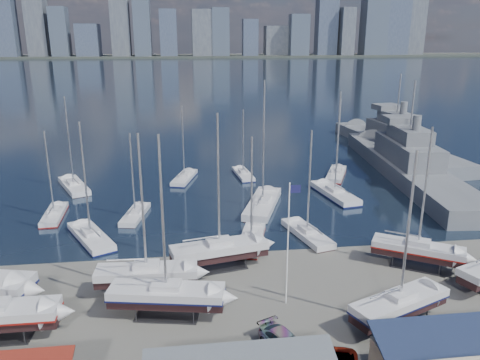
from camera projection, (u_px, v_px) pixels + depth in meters
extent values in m
plane|color=#605E59|center=(223.00, 301.00, 43.88)|extent=(1400.00, 1400.00, 0.00)
cube|color=#1A283C|center=(184.00, 72.00, 338.09)|extent=(1400.00, 600.00, 0.40)
cube|color=#2D332D|center=(182.00, 56.00, 584.44)|extent=(1400.00, 80.00, 2.20)
cube|color=#475166|center=(4.00, 28.00, 540.81)|extent=(26.62, 20.30, 64.32)
cube|color=#595E66|center=(37.00, 19.00, 551.19)|extent=(22.49, 24.47, 83.83)
cube|color=#3D4756|center=(60.00, 32.00, 551.65)|extent=(19.55, 21.83, 55.97)
cube|color=#475166|center=(88.00, 40.00, 564.04)|extent=(26.03, 30.49, 37.14)
cube|color=#595E66|center=(120.00, 18.00, 550.45)|extent=(21.60, 16.58, 87.63)
cube|color=#3D4756|center=(142.00, 27.00, 557.79)|extent=(19.42, 28.42, 67.60)
cube|color=#475166|center=(168.00, 33.00, 566.44)|extent=(20.24, 23.80, 54.09)
cube|color=#595E66|center=(202.00, 33.00, 568.25)|extent=(24.62, 19.72, 54.00)
cube|color=#3D4756|center=(220.00, 32.00, 568.90)|extent=(20.75, 17.93, 55.97)
cube|color=#475166|center=(250.00, 38.00, 573.55)|extent=(18.36, 16.25, 43.03)
cube|color=#595E66|center=(276.00, 41.00, 596.90)|extent=(28.49, 22.03, 35.69)
cube|color=#3D4756|center=(299.00, 35.00, 581.12)|extent=(23.34, 17.87, 49.11)
cube|color=#475166|center=(326.00, 24.00, 595.99)|extent=(25.35, 19.79, 75.95)
cube|color=#595E66|center=(345.00, 32.00, 595.28)|extent=(17.00, 27.45, 57.67)
cube|color=#3D4756|center=(375.00, 12.00, 592.59)|extent=(29.28, 24.05, 106.04)
cube|color=#475166|center=(394.00, 25.00, 610.02)|extent=(30.82, 28.37, 74.41)
cube|color=#595E66|center=(416.00, 24.00, 614.89)|extent=(21.74, 17.03, 77.48)
cube|color=#2D2D33|center=(148.00, 292.00, 45.24)|extent=(5.37, 2.62, 0.16)
cube|color=black|center=(147.00, 278.00, 44.80)|extent=(9.69, 2.64, 0.77)
cube|color=#BCBBC0|center=(147.00, 271.00, 44.58)|extent=(9.70, 3.04, 0.77)
cube|color=#BCBBC0|center=(146.00, 265.00, 44.39)|extent=(2.46, 1.70, 0.50)
cylinder|color=#B2B2B7|center=(142.00, 203.00, 42.57)|extent=(0.22, 0.22, 12.97)
cube|color=#2D2D33|center=(168.00, 315.00, 41.52)|extent=(5.92, 3.54, 0.16)
cube|color=black|center=(167.00, 300.00, 41.08)|extent=(10.34, 4.26, 0.81)
cube|color=#BCBBC0|center=(166.00, 292.00, 40.84)|extent=(10.42, 4.68, 0.81)
cube|color=#0D1343|center=(167.00, 295.00, 40.95)|extent=(10.52, 4.73, 0.16)
cube|color=#BCBBC0|center=(166.00, 285.00, 40.65)|extent=(2.79, 2.14, 0.50)
cylinder|color=#B2B2B7|center=(162.00, 215.00, 38.74)|extent=(0.22, 0.22, 13.59)
cube|color=#2D2D33|center=(220.00, 267.00, 50.15)|extent=(6.06, 3.73, 0.16)
cube|color=black|center=(219.00, 254.00, 49.70)|extent=(10.54, 4.57, 0.82)
cube|color=#BCBBC0|center=(219.00, 247.00, 49.46)|extent=(10.63, 4.99, 0.82)
cube|color=#BCBBC0|center=(219.00, 241.00, 49.27)|extent=(2.87, 2.23, 0.50)
cylinder|color=#B2B2B7|center=(218.00, 181.00, 47.32)|extent=(0.22, 0.22, 13.85)
cube|color=#2D2D33|center=(397.00, 323.00, 40.28)|extent=(5.69, 4.20, 0.16)
cube|color=black|center=(399.00, 308.00, 39.84)|extent=(9.55, 5.72, 0.75)
cube|color=#BCBBC0|center=(400.00, 300.00, 39.62)|extent=(9.70, 6.09, 0.75)
cube|color=#0D1343|center=(400.00, 304.00, 39.72)|extent=(9.80, 6.15, 0.15)
cube|color=#BCBBC0|center=(401.00, 294.00, 39.44)|extent=(2.78, 2.37, 0.50)
cylinder|color=#B2B2B7|center=(408.00, 227.00, 37.65)|extent=(0.22, 0.22, 12.71)
cube|color=#2D2D33|center=(416.00, 266.00, 50.36)|extent=(5.60, 4.71, 0.16)
cube|color=black|center=(417.00, 254.00, 49.92)|extent=(9.09, 6.82, 0.75)
cube|color=#BCBBC0|center=(418.00, 247.00, 49.70)|extent=(9.30, 7.15, 0.75)
cube|color=maroon|center=(418.00, 250.00, 49.81)|extent=(9.39, 7.22, 0.15)
cube|color=#BCBBC0|center=(419.00, 242.00, 49.52)|extent=(2.81, 2.56, 0.50)
cylinder|color=#B2B2B7|center=(425.00, 188.00, 47.76)|extent=(0.22, 0.22, 12.59)
cube|color=black|center=(55.00, 219.00, 64.34)|extent=(2.37, 8.43, 0.67)
cube|color=#BCBBC0|center=(54.00, 214.00, 64.15)|extent=(2.72, 8.45, 0.67)
cube|color=maroon|center=(55.00, 216.00, 64.24)|extent=(2.75, 8.53, 0.13)
cube|color=#BCBBC0|center=(54.00, 210.00, 63.98)|extent=(1.50, 2.15, 0.50)
cylinder|color=#B2B2B7|center=(49.00, 172.00, 62.41)|extent=(0.22, 0.22, 11.27)
cube|color=black|center=(74.00, 191.00, 76.44)|extent=(6.58, 10.49, 0.83)
cube|color=#BCBBC0|center=(74.00, 186.00, 76.20)|extent=(6.98, 10.68, 0.83)
cube|color=#BCBBC0|center=(74.00, 182.00, 76.00)|extent=(2.67, 3.09, 0.50)
cylinder|color=#B2B2B7|center=(69.00, 141.00, 74.02)|extent=(0.22, 0.22, 14.05)
cube|color=black|center=(91.00, 242.00, 57.05)|extent=(6.83, 10.08, 0.81)
cube|color=#BCBBC0|center=(91.00, 236.00, 56.81)|extent=(7.20, 10.28, 0.81)
cube|color=#0D1343|center=(91.00, 239.00, 56.92)|extent=(7.27, 10.38, 0.16)
cube|color=#BCBBC0|center=(90.00, 231.00, 56.62)|extent=(2.68, 3.03, 0.50)
cylinder|color=#B2B2B7|center=(85.00, 179.00, 54.70)|extent=(0.22, 0.22, 13.66)
cube|color=black|center=(136.00, 219.00, 64.36)|extent=(3.44, 8.37, 0.65)
cube|color=#BCBBC0|center=(135.00, 214.00, 64.17)|extent=(3.77, 8.43, 0.65)
cube|color=#BCBBC0|center=(135.00, 210.00, 64.00)|extent=(1.73, 2.26, 0.50)
cylinder|color=#B2B2B7|center=(132.00, 174.00, 62.47)|extent=(0.22, 0.22, 11.00)
cube|color=black|center=(185.00, 182.00, 81.03)|extent=(4.52, 9.13, 0.71)
cube|color=#BCBBC0|center=(184.00, 178.00, 80.83)|extent=(4.88, 9.24, 0.71)
cube|color=#0D1343|center=(184.00, 179.00, 80.92)|extent=(4.93, 9.33, 0.14)
cube|color=#BCBBC0|center=(184.00, 174.00, 80.65)|extent=(2.06, 2.55, 0.50)
cylinder|color=#B2B2B7|center=(183.00, 142.00, 78.97)|extent=(0.22, 0.22, 12.01)
cube|color=black|center=(251.00, 245.00, 56.30)|extent=(4.55, 9.28, 0.72)
cube|color=#BCBBC0|center=(251.00, 239.00, 56.09)|extent=(4.91, 9.38, 0.72)
cube|color=maroon|center=(251.00, 242.00, 56.19)|extent=(4.96, 9.48, 0.14)
cube|color=#BCBBC0|center=(251.00, 235.00, 55.91)|extent=(2.08, 2.59, 0.50)
cylinder|color=#B2B2B7|center=(252.00, 188.00, 54.20)|extent=(0.22, 0.22, 12.20)
cube|color=black|center=(263.00, 210.00, 68.03)|extent=(7.18, 12.92, 1.01)
cube|color=#BCBBC0|center=(263.00, 203.00, 67.74)|extent=(7.68, 13.10, 1.01)
cube|color=#BCBBC0|center=(263.00, 198.00, 67.52)|extent=(3.08, 3.70, 0.50)
cylinder|color=#B2B2B7|center=(264.00, 142.00, 65.10)|extent=(0.22, 0.22, 17.08)
cube|color=black|center=(243.00, 178.00, 83.30)|extent=(2.89, 8.43, 0.66)
cube|color=#BCBBC0|center=(243.00, 174.00, 83.11)|extent=(3.23, 8.47, 0.66)
cube|color=#0D1343|center=(243.00, 176.00, 83.20)|extent=(3.26, 8.56, 0.13)
cube|color=#BCBBC0|center=(243.00, 171.00, 82.94)|extent=(1.61, 2.21, 0.50)
cylinder|color=#B2B2B7|center=(243.00, 141.00, 81.39)|extent=(0.22, 0.22, 11.16)
cube|color=black|center=(307.00, 239.00, 58.05)|extent=(4.44, 9.55, 0.74)
cube|color=#BCBBC0|center=(307.00, 233.00, 57.83)|extent=(4.82, 9.65, 0.74)
cube|color=#BCBBC0|center=(307.00, 229.00, 57.65)|extent=(2.09, 2.64, 0.50)
cylinder|color=#B2B2B7|center=(309.00, 182.00, 55.90)|extent=(0.22, 0.22, 12.54)
cube|color=black|center=(334.00, 198.00, 72.84)|extent=(4.61, 11.49, 0.90)
cube|color=#BCBBC0|center=(335.00, 193.00, 72.58)|extent=(5.08, 11.57, 0.90)
cube|color=#0D1343|center=(334.00, 195.00, 72.70)|extent=(5.13, 11.69, 0.18)
cube|color=#BCBBC0|center=(335.00, 189.00, 72.37)|extent=(2.35, 3.09, 0.50)
cylinder|color=#B2B2B7|center=(338.00, 142.00, 70.24)|extent=(0.22, 0.22, 15.11)
cube|color=black|center=(336.00, 178.00, 83.21)|extent=(6.06, 9.59, 0.76)
cube|color=#BCBBC0|center=(336.00, 174.00, 82.99)|extent=(6.42, 9.76, 0.76)
cube|color=maroon|center=(336.00, 176.00, 83.09)|extent=(6.49, 9.86, 0.15)
cube|color=#BCBBC0|center=(336.00, 170.00, 82.80)|extent=(2.45, 2.83, 0.50)
cylinder|color=#B2B2B7|center=(339.00, 136.00, 81.00)|extent=(0.22, 0.22, 12.86)
cube|color=slate|center=(406.00, 173.00, 83.52)|extent=(12.71, 50.63, 4.51)
cube|color=slate|center=(408.00, 151.00, 82.34)|extent=(8.04, 18.06, 3.60)
cube|color=slate|center=(410.00, 134.00, 81.46)|extent=(5.73, 10.43, 2.40)
cube|color=slate|center=(400.00, 120.00, 85.75)|extent=(6.06, 5.52, 1.20)
cylinder|color=#B2B2B7|center=(413.00, 104.00, 79.94)|extent=(0.30, 0.30, 8.00)
cube|color=slate|center=(394.00, 149.00, 101.43)|extent=(11.51, 45.89, 4.09)
cube|color=slate|center=(395.00, 132.00, 100.31)|extent=(7.28, 16.37, 3.60)
cube|color=slate|center=(397.00, 118.00, 99.43)|extent=(5.19, 9.45, 2.40)
cube|color=slate|center=(387.00, 107.00, 103.17)|extent=(5.49, 5.00, 1.20)
cylinder|color=#B2B2B7|center=(399.00, 93.00, 97.91)|extent=(0.30, 0.30, 8.00)
imported|color=gray|center=(285.00, 344.00, 36.48)|extent=(4.22, 5.87, 1.58)
cylinder|color=white|center=(288.00, 245.00, 41.79)|extent=(0.12, 0.12, 11.76)
cube|color=#151542|center=(295.00, 189.00, 40.30)|extent=(0.98, 0.05, 0.69)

